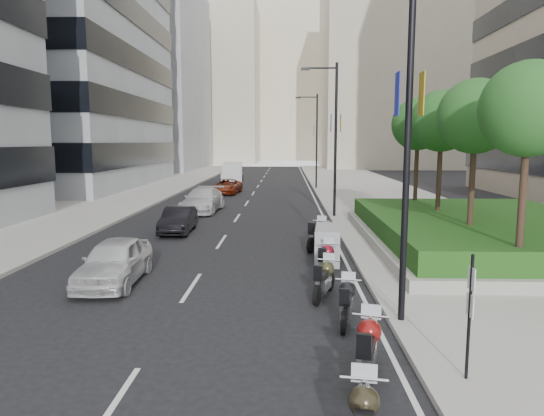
{
  "coord_description": "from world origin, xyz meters",
  "views": [
    {
      "loc": [
        1.46,
        -10.57,
        4.49
      ],
      "look_at": [
        0.9,
        7.73,
        2.0
      ],
      "focal_mm": 32.0,
      "sensor_mm": 36.0,
      "label": 1
    }
  ],
  "objects_px": {
    "car_a": "(115,261)",
    "delivery_van": "(233,174)",
    "lamp_post_0": "(402,117)",
    "lamp_post_1": "(333,132)",
    "motorcycle_5": "(328,245)",
    "car_b": "(178,220)",
    "motorcycle_3": "(325,279)",
    "car_d": "(227,187)",
    "lamp_post_2": "(315,136)",
    "motorcycle_2": "(347,302)",
    "parking_sign": "(470,311)",
    "motorcycle_4": "(326,261)",
    "motorcycle_6": "(317,235)",
    "motorcycle_1": "(368,349)",
    "car_c": "(203,200)"
  },
  "relations": [
    {
      "from": "motorcycle_1",
      "to": "car_a",
      "type": "height_order",
      "value": "car_a"
    },
    {
      "from": "parking_sign",
      "to": "motorcycle_6",
      "type": "height_order",
      "value": "parking_sign"
    },
    {
      "from": "lamp_post_1",
      "to": "parking_sign",
      "type": "height_order",
      "value": "lamp_post_1"
    },
    {
      "from": "motorcycle_2",
      "to": "car_a",
      "type": "xyz_separation_m",
      "value": [
        -7.0,
        3.23,
        0.19
      ]
    },
    {
      "from": "parking_sign",
      "to": "motorcycle_2",
      "type": "xyz_separation_m",
      "value": [
        -1.83,
        3.14,
        -0.92
      ]
    },
    {
      "from": "lamp_post_2",
      "to": "motorcycle_4",
      "type": "bearing_deg",
      "value": -92.53
    },
    {
      "from": "car_a",
      "to": "lamp_post_2",
      "type": "bearing_deg",
      "value": 73.72
    },
    {
      "from": "motorcycle_1",
      "to": "car_c",
      "type": "height_order",
      "value": "car_c"
    },
    {
      "from": "motorcycle_5",
      "to": "car_c",
      "type": "bearing_deg",
      "value": 33.41
    },
    {
      "from": "motorcycle_6",
      "to": "lamp_post_2",
      "type": "bearing_deg",
      "value": 18.99
    },
    {
      "from": "lamp_post_2",
      "to": "car_b",
      "type": "height_order",
      "value": "lamp_post_2"
    },
    {
      "from": "motorcycle_2",
      "to": "motorcycle_6",
      "type": "distance_m",
      "value": 8.47
    },
    {
      "from": "motorcycle_3",
      "to": "car_d",
      "type": "bearing_deg",
      "value": 32.0
    },
    {
      "from": "motorcycle_2",
      "to": "car_a",
      "type": "distance_m",
      "value": 7.71
    },
    {
      "from": "lamp_post_2",
      "to": "motorcycle_5",
      "type": "xyz_separation_m",
      "value": [
        -1.14,
        -28.67,
        -4.4
      ]
    },
    {
      "from": "motorcycle_2",
      "to": "car_a",
      "type": "relative_size",
      "value": 0.47
    },
    {
      "from": "lamp_post_1",
      "to": "car_d",
      "type": "bearing_deg",
      "value": 120.29
    },
    {
      "from": "lamp_post_2",
      "to": "car_d",
      "type": "xyz_separation_m",
      "value": [
        -7.93,
        -4.42,
        -4.42
      ]
    },
    {
      "from": "delivery_van",
      "to": "lamp_post_1",
      "type": "bearing_deg",
      "value": -75.12
    },
    {
      "from": "motorcycle_2",
      "to": "delivery_van",
      "type": "bearing_deg",
      "value": 21.79
    },
    {
      "from": "car_a",
      "to": "delivery_van",
      "type": "distance_m",
      "value": 38.43
    },
    {
      "from": "lamp_post_0",
      "to": "lamp_post_1",
      "type": "height_order",
      "value": "same"
    },
    {
      "from": "motorcycle_4",
      "to": "car_b",
      "type": "distance_m",
      "value": 10.42
    },
    {
      "from": "motorcycle_5",
      "to": "car_b",
      "type": "distance_m",
      "value": 9.07
    },
    {
      "from": "motorcycle_2",
      "to": "car_c",
      "type": "bearing_deg",
      "value": 31.39
    },
    {
      "from": "motorcycle_3",
      "to": "parking_sign",
      "type": "bearing_deg",
      "value": -137.18
    },
    {
      "from": "motorcycle_2",
      "to": "car_b",
      "type": "height_order",
      "value": "car_b"
    },
    {
      "from": "motorcycle_6",
      "to": "delivery_van",
      "type": "distance_m",
      "value": 33.99
    },
    {
      "from": "parking_sign",
      "to": "delivery_van",
      "type": "distance_m",
      "value": 45.76
    },
    {
      "from": "car_d",
      "to": "delivery_van",
      "type": "xyz_separation_m",
      "value": [
        -0.74,
        11.22,
        0.41
      ]
    },
    {
      "from": "parking_sign",
      "to": "car_a",
      "type": "relative_size",
      "value": 0.59
    },
    {
      "from": "motorcycle_4",
      "to": "car_c",
      "type": "distance_m",
      "value": 16.67
    },
    {
      "from": "lamp_post_1",
      "to": "motorcycle_4",
      "type": "height_order",
      "value": "lamp_post_1"
    },
    {
      "from": "motorcycle_5",
      "to": "car_d",
      "type": "distance_m",
      "value": 25.18
    },
    {
      "from": "car_b",
      "to": "lamp_post_1",
      "type": "bearing_deg",
      "value": 29.41
    },
    {
      "from": "motorcycle_5",
      "to": "delivery_van",
      "type": "height_order",
      "value": "delivery_van"
    },
    {
      "from": "motorcycle_3",
      "to": "car_d",
      "type": "height_order",
      "value": "car_d"
    },
    {
      "from": "motorcycle_2",
      "to": "delivery_van",
      "type": "xyz_separation_m",
      "value": [
        -7.49,
        41.66,
        0.52
      ]
    },
    {
      "from": "lamp_post_0",
      "to": "motorcycle_4",
      "type": "relative_size",
      "value": 4.24
    },
    {
      "from": "motorcycle_5",
      "to": "delivery_van",
      "type": "bearing_deg",
      "value": 17.34
    },
    {
      "from": "lamp_post_0",
      "to": "motorcycle_5",
      "type": "xyz_separation_m",
      "value": [
        -1.14,
        6.33,
        -4.4
      ]
    },
    {
      "from": "motorcycle_5",
      "to": "car_d",
      "type": "relative_size",
      "value": 0.51
    },
    {
      "from": "delivery_van",
      "to": "car_c",
      "type": "bearing_deg",
      "value": -92.99
    },
    {
      "from": "lamp_post_1",
      "to": "car_c",
      "type": "distance_m",
      "value": 9.51
    },
    {
      "from": "car_a",
      "to": "car_d",
      "type": "relative_size",
      "value": 0.92
    },
    {
      "from": "car_b",
      "to": "car_c",
      "type": "xyz_separation_m",
      "value": [
        -0.03,
        7.29,
        0.13
      ]
    },
    {
      "from": "motorcycle_3",
      "to": "motorcycle_6",
      "type": "distance_m",
      "value": 6.47
    },
    {
      "from": "parking_sign",
      "to": "motorcycle_4",
      "type": "height_order",
      "value": "parking_sign"
    },
    {
      "from": "motorcycle_2",
      "to": "car_d",
      "type": "distance_m",
      "value": 31.18
    },
    {
      "from": "motorcycle_2",
      "to": "motorcycle_3",
      "type": "xyz_separation_m",
      "value": [
        -0.4,
        2.0,
        0.01
      ]
    }
  ]
}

